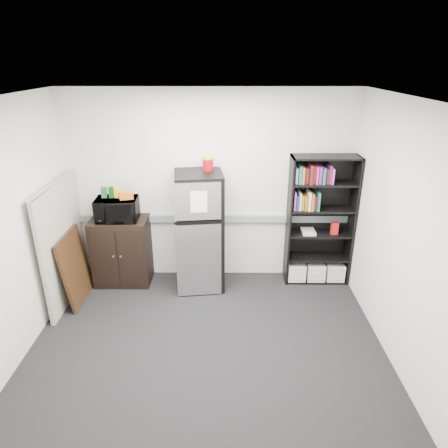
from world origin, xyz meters
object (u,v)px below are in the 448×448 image
object	(u,v)px
refrigerator	(200,232)
cubicle_partition	(63,243)
cabinet	(122,251)
microwave	(117,209)
bookshelf	(320,222)

from	to	relation	value
refrigerator	cubicle_partition	bearing A→B (deg)	-175.59
cabinet	microwave	distance (m)	0.64
cubicle_partition	refrigerator	world-z (taller)	refrigerator
bookshelf	cabinet	bearing A→B (deg)	-178.68
cabinet	microwave	xyz separation A→B (m)	(0.00, -0.02, 0.64)
cubicle_partition	refrigerator	distance (m)	1.79
bookshelf	refrigerator	bearing A→B (deg)	-175.05
cabinet	refrigerator	bearing A→B (deg)	-4.07
cubicle_partition	cabinet	size ratio (longest dim) A/B	1.66
cubicle_partition	cabinet	distance (m)	0.83
microwave	cabinet	bearing A→B (deg)	87.00
bookshelf	refrigerator	size ratio (longest dim) A/B	1.12
cabinet	refrigerator	xyz separation A→B (m)	(1.12, -0.08, 0.34)
microwave	refrigerator	bearing A→B (deg)	-6.26
cubicle_partition	bookshelf	bearing A→B (deg)	8.06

